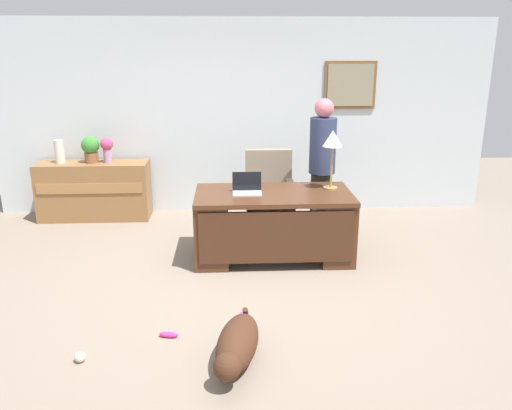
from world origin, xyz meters
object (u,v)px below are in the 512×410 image
Objects in this scene: vase_with_flowers at (107,148)px; armchair at (269,195)px; desk at (273,223)px; laptop at (247,188)px; potted_plant at (91,148)px; dog_toy_bone at (169,335)px; dog_toy_plush at (241,316)px; dog_toy_ball at (80,357)px; desk_lamp at (333,142)px; vase_empty at (60,151)px; credenza at (95,190)px; dog_lying at (237,345)px; person_standing at (322,167)px.

armchair is at bearing -16.33° from vase_with_flowers.
desk is 0.92m from armchair.
laptop is 0.89× the size of potted_plant.
potted_plant is 2.21× the size of dog_toy_bone.
dog_toy_plush is at bearing -94.23° from laptop.
desk_lamp is at bearing 42.76° from dog_toy_ball.
vase_with_flowers is at bearing -0.00° from vase_empty.
desk_lamp is 3.15m from vase_with_flowers.
laptop is 2.00m from dog_toy_bone.
laptop is (2.07, -1.52, 0.42)m from credenza.
dog_toy_plush is at bearing -124.54° from desk_lamp.
vase_empty is at bearing 167.25° from armchair.
vase_with_flowers is (-1.85, 1.52, 0.18)m from laptop.
vase_with_flowers reaches higher than armchair.
vase_empty is at bearing 180.00° from vase_with_flowers.
vase_with_flowers is at bearing 144.13° from desk.
dog_lying is 4.37m from vase_empty.
armchair is 6.41× the size of dog_toy_bone.
vase_empty is 0.87× the size of potted_plant.
credenza is 0.69m from vase_empty.
vase_empty is (-3.43, 0.89, 0.05)m from person_standing.
desk is 11.10× the size of dog_toy_plush.
desk_lamp is 2.77m from dog_toy_bone.
dog_toy_ball is at bearing -129.68° from desk.
credenza reaches higher than dog_toy_bone.
desk_lamp is at bearing -22.13° from vase_empty.
dog_toy_bone is (1.78, -3.21, -0.93)m from vase_empty.
vase_empty is at bearing 157.87° from desk_lamp.
vase_with_flowers is at bearing -0.00° from potted_plant.
person_standing reaches higher than dog_lying.
credenza is 3.45m from desk_lamp.
dog_lying is 4.08m from vase_with_flowers.
dog_toy_bone is at bearing 26.34° from dog_toy_ball.
desk_lamp is at bearing -24.82° from credenza.
dog_lying is at bearing -61.92° from potted_plant.
vase_empty is (-2.49, 1.52, 0.14)m from laptop.
potted_plant reaches higher than armchair.
potted_plant reaches higher than dog_toy_plush.
desk_lamp reaches higher than vase_with_flowers.
potted_plant is (-3.03, 1.40, -0.30)m from desk_lamp.
dog_lying is at bearing -98.91° from armchair.
laptop reaches higher than dog_toy_ball.
dog_lying is 2.87× the size of vase_empty.
potted_plant reaches higher than vase_with_flowers.
vase_empty reaches higher than armchair.
vase_empty is 2.01× the size of dog_toy_plush.
person_standing is 1.13m from laptop.
desk is 20.22× the size of dog_toy_ball.
armchair is 2.32m from vase_with_flowers.
dog_toy_bone is at bearing -132.57° from desk_lamp.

